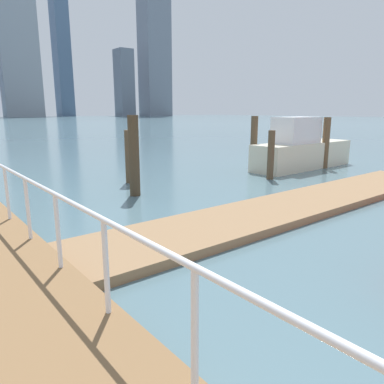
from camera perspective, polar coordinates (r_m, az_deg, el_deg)
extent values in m
plane|color=slate|center=(17.95, -23.21, 3.54)|extent=(300.00, 300.00, 0.00)
cube|color=#93704C|center=(10.06, 16.37, -1.91)|extent=(13.77, 2.00, 0.18)
cylinder|color=white|center=(2.88, 0.44, -21.35)|extent=(0.06, 0.06, 1.05)
cylinder|color=white|center=(4.00, -13.35, -11.44)|extent=(0.06, 0.06, 1.05)
cylinder|color=white|center=(5.30, -20.32, -5.83)|extent=(0.06, 0.06, 1.05)
cylinder|color=white|center=(6.68, -24.40, -2.43)|extent=(0.06, 0.06, 1.05)
cylinder|color=white|center=(8.10, -27.06, -0.20)|extent=(0.06, 0.06, 1.05)
cylinder|color=white|center=(5.17, -20.76, -0.30)|extent=(0.06, 23.76, 0.06)
cylinder|color=brown|center=(13.09, -9.72, 5.49)|extent=(0.35, 0.35, 1.87)
cylinder|color=brown|center=(17.29, 20.28, 7.24)|extent=(0.31, 0.31, 2.25)
cylinder|color=brown|center=(16.31, 9.70, 7.65)|extent=(0.30, 0.30, 2.31)
cylinder|color=#473826|center=(11.02, -9.11, 5.59)|extent=(0.32, 0.32, 2.41)
cylinder|color=brown|center=(13.90, 12.29, 5.70)|extent=(0.25, 0.25, 1.83)
cube|color=beige|center=(17.12, 17.01, 5.56)|extent=(5.66, 1.60, 1.15)
cube|color=white|center=(16.52, 16.09, 9.33)|extent=(2.13, 1.22, 1.12)
cube|color=slate|center=(177.15, -19.93, 21.36)|extent=(6.23, 7.12, 62.75)
cube|color=slate|center=(170.08, -10.60, 16.46)|extent=(6.67, 7.81, 28.58)
cube|color=slate|center=(182.31, -6.01, 24.97)|extent=(12.64, 10.13, 82.96)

